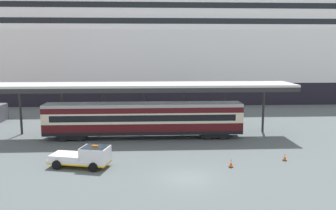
# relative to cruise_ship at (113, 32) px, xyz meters

# --- Properties ---
(ground_plane) EXTENTS (400.00, 400.00, 0.00)m
(ground_plane) POSITION_rel_cruise_ship_xyz_m (10.74, -50.82, -13.82)
(ground_plane) COLOR #535C5E
(cruise_ship) EXTENTS (143.48, 27.74, 41.22)m
(cruise_ship) POSITION_rel_cruise_ship_xyz_m (0.00, 0.00, 0.00)
(cruise_ship) COLOR black
(cruise_ship) RESTS_ON ground
(platform_canopy) EXTENTS (34.69, 5.27, 6.31)m
(platform_canopy) POSITION_rel_cruise_ship_xyz_m (7.03, -37.12, -7.87)
(platform_canopy) COLOR silver
(platform_canopy) RESTS_ON ground
(train_carriage) EXTENTS (22.56, 2.81, 4.11)m
(train_carriage) POSITION_rel_cruise_ship_xyz_m (7.03, -37.60, -11.51)
(train_carriage) COLOR black
(train_carriage) RESTS_ON ground
(service_truck) EXTENTS (5.53, 3.20, 2.02)m
(service_truck) POSITION_rel_cruise_ship_xyz_m (2.08, -47.64, -12.83)
(service_truck) COLOR white
(service_truck) RESTS_ON ground
(traffic_cone_near) EXTENTS (0.36, 0.36, 0.71)m
(traffic_cone_near) POSITION_rel_cruise_ship_xyz_m (20.20, -46.72, -13.47)
(traffic_cone_near) COLOR black
(traffic_cone_near) RESTS_ON ground
(traffic_cone_mid) EXTENTS (0.36, 0.36, 0.79)m
(traffic_cone_mid) POSITION_rel_cruise_ship_xyz_m (14.79, -48.32, -13.43)
(traffic_cone_mid) COLOR black
(traffic_cone_mid) RESTS_ON ground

